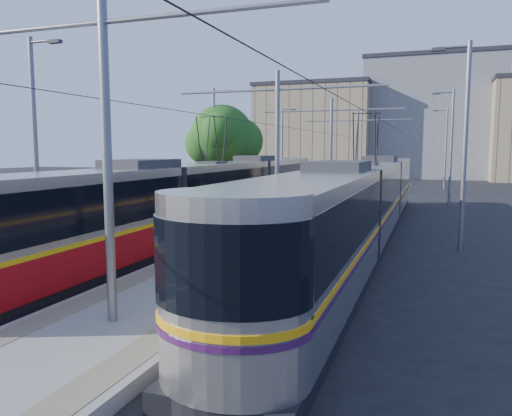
% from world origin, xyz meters
% --- Properties ---
extents(ground, '(160.00, 160.00, 0.00)m').
position_xyz_m(ground, '(0.00, 0.00, 0.00)').
color(ground, black).
rests_on(ground, ground).
extents(platform, '(4.00, 50.00, 0.30)m').
position_xyz_m(platform, '(0.00, 17.00, 0.15)').
color(platform, gray).
rests_on(platform, ground).
extents(tactile_strip_left, '(0.70, 50.00, 0.01)m').
position_xyz_m(tactile_strip_left, '(-1.45, 17.00, 0.30)').
color(tactile_strip_left, gray).
rests_on(tactile_strip_left, platform).
extents(tactile_strip_right, '(0.70, 50.00, 0.01)m').
position_xyz_m(tactile_strip_right, '(1.45, 17.00, 0.30)').
color(tactile_strip_right, gray).
rests_on(tactile_strip_right, platform).
extents(rails, '(8.71, 70.00, 0.03)m').
position_xyz_m(rails, '(0.00, 17.00, 0.02)').
color(rails, gray).
rests_on(rails, ground).
extents(track_arrow, '(1.20, 5.00, 0.01)m').
position_xyz_m(track_arrow, '(-3.60, -3.00, 0.01)').
color(track_arrow, silver).
rests_on(track_arrow, ground).
extents(tram_left, '(2.43, 30.96, 5.50)m').
position_xyz_m(tram_left, '(-3.60, 9.11, 1.71)').
color(tram_left, black).
rests_on(tram_left, ground).
extents(tram_right, '(2.43, 32.26, 5.50)m').
position_xyz_m(tram_right, '(3.60, 9.22, 1.86)').
color(tram_right, black).
rests_on(tram_right, ground).
extents(catenary, '(9.20, 70.00, 7.00)m').
position_xyz_m(catenary, '(0.00, 14.15, 4.52)').
color(catenary, slate).
rests_on(catenary, platform).
extents(street_lamps, '(15.18, 38.22, 8.00)m').
position_xyz_m(street_lamps, '(-0.00, 21.00, 4.18)').
color(street_lamps, slate).
rests_on(street_lamps, ground).
extents(shelter, '(0.96, 1.29, 2.56)m').
position_xyz_m(shelter, '(1.19, 12.06, 1.64)').
color(shelter, black).
rests_on(shelter, platform).
extents(tree, '(4.82, 4.45, 7.00)m').
position_xyz_m(tree, '(-7.01, 19.06, 4.73)').
color(tree, '#382314').
rests_on(tree, ground).
extents(building_left, '(16.32, 12.24, 13.30)m').
position_xyz_m(building_left, '(-10.00, 60.00, 6.66)').
color(building_left, gray).
rests_on(building_left, ground).
extents(building_centre, '(18.36, 14.28, 16.71)m').
position_xyz_m(building_centre, '(6.00, 64.00, 8.36)').
color(building_centre, gray).
rests_on(building_centre, ground).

